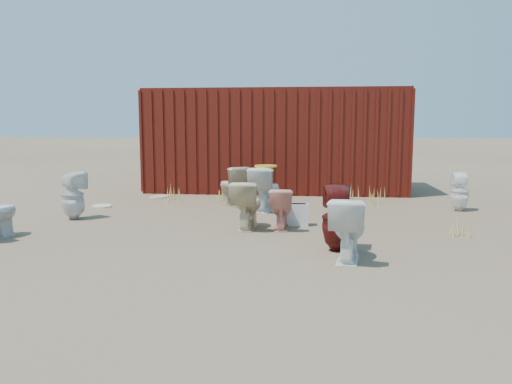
# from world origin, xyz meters

# --- Properties ---
(ground) EXTENTS (100.00, 100.00, 0.00)m
(ground) POSITION_xyz_m (0.00, 0.00, 0.00)
(ground) COLOR brown
(ground) RESTS_ON ground
(shipping_container) EXTENTS (6.00, 2.40, 2.40)m
(shipping_container) POSITION_xyz_m (0.00, 5.20, 1.20)
(shipping_container) COLOR #49160C
(shipping_container) RESTS_ON ground
(toilet_front_pink) EXTENTS (0.37, 0.64, 0.64)m
(toilet_front_pink) POSITION_xyz_m (0.40, 0.47, 0.32)
(toilet_front_pink) COLOR #F09D8B
(toilet_front_pink) RESTS_ON ground
(toilet_front_c) EXTENTS (0.53, 0.80, 0.76)m
(toilet_front_c) POSITION_xyz_m (1.29, -1.21, 0.38)
(toilet_front_c) COLOR white
(toilet_front_c) RESTS_ON ground
(toilet_front_maroon) EXTENTS (0.38, 0.39, 0.84)m
(toilet_front_maroon) POSITION_xyz_m (1.18, -0.78, 0.42)
(toilet_front_maroon) COLOR #58120F
(toilet_front_maroon) RESTS_ON ground
(toilet_back_a) EXTENTS (0.51, 0.51, 0.82)m
(toilet_back_a) POSITION_xyz_m (-3.13, 0.87, 0.41)
(toilet_back_a) COLOR silver
(toilet_back_a) RESTS_ON ground
(toilet_back_beige_left) EXTENTS (0.80, 0.87, 0.78)m
(toilet_back_beige_left) POSITION_xyz_m (-0.69, 2.61, 0.39)
(toilet_back_beige_left) COLOR #C6B091
(toilet_back_beige_left) RESTS_ON ground
(toilet_back_beige_right) EXTENTS (0.48, 0.76, 0.74)m
(toilet_back_beige_right) POSITION_xyz_m (-0.12, 0.45, 0.37)
(toilet_back_beige_right) COLOR beige
(toilet_back_beige_right) RESTS_ON ground
(toilet_back_yellowlid) EXTENTS (0.64, 0.89, 0.82)m
(toilet_back_yellowlid) POSITION_xyz_m (0.02, 2.05, 0.41)
(toilet_back_yellowlid) COLOR white
(toilet_back_yellowlid) RESTS_ON ground
(toilet_back_e) EXTENTS (0.37, 0.37, 0.72)m
(toilet_back_e) POSITION_xyz_m (3.60, 2.43, 0.36)
(toilet_back_e) COLOR white
(toilet_back_e) RESTS_ON ground
(yellow_lid) EXTENTS (0.42, 0.52, 0.02)m
(yellow_lid) POSITION_xyz_m (0.02, 2.05, 0.83)
(yellow_lid) COLOR gold
(yellow_lid) RESTS_ON toilet_back_yellowlid
(loose_tank) EXTENTS (0.50, 0.21, 0.35)m
(loose_tank) POSITION_xyz_m (0.57, 0.77, 0.17)
(loose_tank) COLOR silver
(loose_tank) RESTS_ON ground
(loose_lid_near) EXTENTS (0.51, 0.59, 0.02)m
(loose_lid_near) POSITION_xyz_m (-2.45, 3.50, 0.01)
(loose_lid_near) COLOR #C5B98F
(loose_lid_near) RESTS_ON ground
(loose_lid_far) EXTENTS (0.56, 0.59, 0.02)m
(loose_lid_far) POSITION_xyz_m (-3.20, 2.18, 0.01)
(loose_lid_far) COLOR beige
(loose_lid_far) RESTS_ON ground
(weed_clump_a) EXTENTS (0.36, 0.36, 0.34)m
(weed_clump_a) POSITION_xyz_m (-2.01, 2.99, 0.17)
(weed_clump_a) COLOR #B8B549
(weed_clump_a) RESTS_ON ground
(weed_clump_b) EXTENTS (0.32, 0.32, 0.31)m
(weed_clump_b) POSITION_xyz_m (0.09, 2.92, 0.16)
(weed_clump_b) COLOR #B8B549
(weed_clump_b) RESTS_ON ground
(weed_clump_c) EXTENTS (0.36, 0.36, 0.34)m
(weed_clump_c) POSITION_xyz_m (2.18, 2.96, 0.17)
(weed_clump_c) COLOR #B8B549
(weed_clump_c) RESTS_ON ground
(weed_clump_d) EXTENTS (0.30, 0.30, 0.24)m
(weed_clump_d) POSITION_xyz_m (-1.04, 3.50, 0.12)
(weed_clump_d) COLOR #B8B549
(weed_clump_d) RESTS_ON ground
(weed_clump_e) EXTENTS (0.34, 0.34, 0.33)m
(weed_clump_e) POSITION_xyz_m (1.77, 3.50, 0.17)
(weed_clump_e) COLOR #B8B549
(weed_clump_e) RESTS_ON ground
(weed_clump_f) EXTENTS (0.28, 0.28, 0.24)m
(weed_clump_f) POSITION_xyz_m (3.01, 0.24, 0.12)
(weed_clump_f) COLOR #B8B549
(weed_clump_f) RESTS_ON ground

